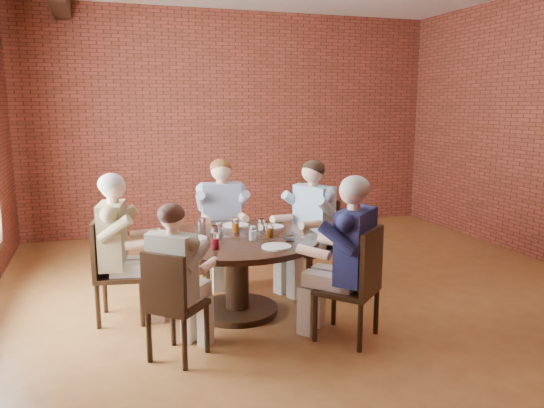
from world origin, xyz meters
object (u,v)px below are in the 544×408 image
object	(u,v)px
diner_e	(348,259)
chair_b	(221,234)
chair_c	(111,266)
diner_c	(120,248)
diner_b	(222,221)
smartphone	(290,239)
chair_a	(315,240)
dining_table	(237,260)
chair_e	(358,281)
diner_a	(310,226)
chair_d	(172,302)
diner_d	(177,282)

from	to	relation	value
diner_e	chair_b	bearing A→B (deg)	-113.08
chair_c	diner_c	size ratio (longest dim) A/B	0.70
diner_b	smartphone	size ratio (longest dim) A/B	9.01
chair_a	diner_e	size ratio (longest dim) A/B	0.69
dining_table	chair_e	distance (m)	1.21
diner_a	chair_d	bearing A→B (deg)	-78.60
diner_b	diner_d	world-z (taller)	diner_b
diner_b	chair_d	world-z (taller)	diner_b
chair_e	chair_c	bearing A→B (deg)	-71.46
chair_b	diner_c	size ratio (longest dim) A/B	0.70
chair_b	chair_e	world-z (taller)	chair_e
chair_d	diner_e	bearing A→B (deg)	-139.10
chair_d	diner_e	distance (m)	1.48
chair_b	diner_b	bearing A→B (deg)	-90.00
chair_a	chair_d	size ratio (longest dim) A/B	1.09
diner_d	diner_e	xyz separation A→B (m)	(1.42, -0.08, 0.08)
diner_a	diner_c	world-z (taller)	diner_a
chair_c	chair_d	world-z (taller)	chair_c
chair_b	chair_e	xyz separation A→B (m)	(0.72, -1.96, 0.00)
chair_a	smartphone	xyz separation A→B (m)	(-0.57, -0.74, 0.23)
chair_d	chair_e	bearing A→B (deg)	-141.69
chair_a	chair_e	size ratio (longest dim) A/B	1.00
diner_a	chair_b	size ratio (longest dim) A/B	1.45
diner_b	diner_e	world-z (taller)	diner_e
dining_table	diner_e	bearing A→B (deg)	-47.74
smartphone	chair_c	bearing A→B (deg)	-179.07
chair_c	diner_d	xyz separation A→B (m)	(0.47, -0.94, 0.11)
chair_e	smartphone	world-z (taller)	chair_e
chair_a	diner_b	size ratio (longest dim) A/B	0.70
diner_b	smartphone	world-z (taller)	diner_b
smartphone	diner_a	bearing A→B (deg)	72.32
chair_c	chair_d	distance (m)	1.08
diner_d	smartphone	xyz separation A→B (m)	(1.11, 0.49, 0.13)
chair_a	diner_d	xyz separation A→B (m)	(-1.67, -1.23, 0.10)
diner_a	chair_e	bearing A→B (deg)	-30.44
diner_b	diner_c	world-z (taller)	diner_b
chair_c	smartphone	bearing A→B (deg)	-96.18
diner_e	smartphone	size ratio (longest dim) A/B	9.15
diner_a	chair_b	world-z (taller)	diner_a
chair_b	chair_d	bearing A→B (deg)	-108.55
chair_a	chair_c	size ratio (longest dim) A/B	1.02
dining_table	diner_e	distance (m)	1.13
diner_a	diner_d	bearing A→B (deg)	-79.00
diner_a	diner_c	size ratio (longest dim) A/B	1.02
chair_b	chair_c	bearing A→B (deg)	-139.78
diner_e	diner_b	bearing A→B (deg)	-111.96
chair_d	chair_e	xyz separation A→B (m)	(1.53, -0.10, 0.04)
chair_a	diner_d	size ratio (longest dim) A/B	0.78
diner_a	chair_b	bearing A→B (deg)	-152.67
dining_table	diner_c	distance (m)	1.08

